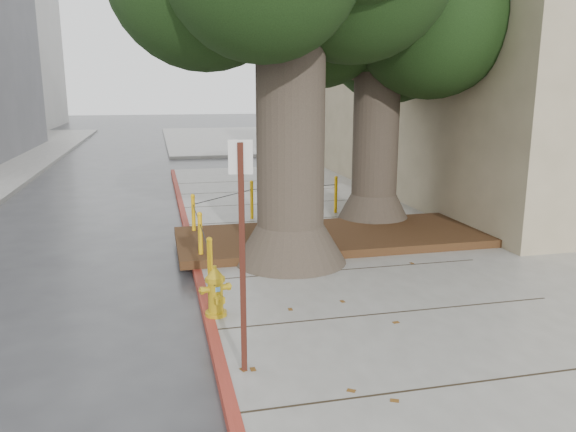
% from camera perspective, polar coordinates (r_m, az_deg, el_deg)
% --- Properties ---
extents(ground, '(140.00, 140.00, 0.00)m').
position_cam_1_polar(ground, '(8.03, 6.97, -11.05)').
color(ground, '#28282B').
rests_on(ground, ground).
extents(sidewalk_far, '(16.00, 20.00, 0.15)m').
position_cam_1_polar(sidewalk_far, '(38.00, -0.14, 7.97)').
color(sidewalk_far, slate).
rests_on(sidewalk_far, ground).
extents(curb_red, '(0.14, 26.00, 0.16)m').
position_cam_1_polar(curb_red, '(9.91, -9.13, -5.97)').
color(curb_red, maroon).
rests_on(curb_red, ground).
extents(planter_bed, '(6.40, 2.60, 0.16)m').
position_cam_1_polar(planter_bed, '(11.72, 4.59, -2.12)').
color(planter_bed, black).
rests_on(planter_bed, sidewalk_main).
extents(building_corner, '(12.00, 13.00, 10.00)m').
position_cam_1_polar(building_corner, '(19.96, 27.16, 16.49)').
color(building_corner, tan).
rests_on(building_corner, ground).
extents(building_side_white, '(10.00, 10.00, 9.00)m').
position_cam_1_polar(building_side_white, '(37.80, 16.75, 14.14)').
color(building_side_white, silver).
rests_on(building_side_white, ground).
extents(building_side_grey, '(12.00, 14.00, 12.00)m').
position_cam_1_polar(building_side_grey, '(46.09, 19.77, 15.46)').
color(building_side_grey, slate).
rests_on(building_side_grey, ground).
extents(tree_far, '(4.50, 3.80, 7.17)m').
position_cam_1_polar(tree_far, '(13.40, 10.54, 20.22)').
color(tree_far, '#4C3F33').
rests_on(tree_far, sidewalk_main).
extents(bollard_ring, '(3.79, 5.39, 0.95)m').
position_cam_1_polar(bollard_ring, '(11.67, -4.38, 0.01)').
color(bollard_ring, '#EDAD0D').
rests_on(bollard_ring, sidewalk_main).
extents(fire_hydrant, '(0.39, 0.37, 0.73)m').
position_cam_1_polar(fire_hydrant, '(7.87, -7.37, -7.61)').
color(fire_hydrant, '#BA9313').
rests_on(fire_hydrant, sidewalk_main).
extents(signpost, '(0.25, 0.07, 2.58)m').
position_cam_1_polar(signpost, '(6.01, -4.68, -2.95)').
color(signpost, '#471911').
rests_on(signpost, sidewalk_main).
extents(car_silver, '(3.62, 1.80, 1.19)m').
position_cam_1_polar(car_silver, '(25.79, 7.72, 6.75)').
color(car_silver, '#ADAEB3').
rests_on(car_silver, ground).
extents(car_red, '(3.58, 1.28, 1.18)m').
position_cam_1_polar(car_red, '(29.32, 15.70, 7.10)').
color(car_red, maroon).
rests_on(car_red, ground).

